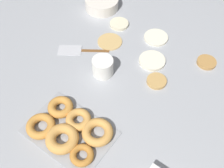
# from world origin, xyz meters

# --- Properties ---
(ground_plane) EXTENTS (3.00, 3.00, 0.00)m
(ground_plane) POSITION_xyz_m (0.00, 0.00, 0.00)
(ground_plane) COLOR #9EA0A5
(pancake_0) EXTENTS (0.11, 0.11, 0.01)m
(pancake_0) POSITION_xyz_m (-0.18, 0.10, 0.00)
(pancake_0) COLOR tan
(pancake_0) RESTS_ON ground_plane
(pancake_1) EXTENTS (0.11, 0.11, 0.01)m
(pancake_1) POSITION_xyz_m (-0.02, 0.24, 0.01)
(pancake_1) COLOR silver
(pancake_1) RESTS_ON ground_plane
(pancake_2) EXTENTS (0.08, 0.08, 0.01)m
(pancake_2) POSITION_xyz_m (0.11, 0.03, 0.01)
(pancake_2) COLOR tan
(pancake_2) RESTS_ON ground_plane
(pancake_3) EXTENTS (0.08, 0.08, 0.01)m
(pancake_3) POSITION_xyz_m (0.23, 0.24, 0.01)
(pancake_3) COLOR #B27F42
(pancake_3) RESTS_ON ground_plane
(pancake_4) EXTENTS (0.09, 0.09, 0.01)m
(pancake_4) POSITION_xyz_m (-0.21, 0.22, 0.01)
(pancake_4) COLOR beige
(pancake_4) RESTS_ON ground_plane
(pancake_5) EXTENTS (0.11, 0.11, 0.01)m
(pancake_5) POSITION_xyz_m (0.04, 0.11, 0.01)
(pancake_5) COLOR silver
(pancake_5) RESTS_ON ground_plane
(donut_tray) EXTENTS (0.30, 0.21, 0.04)m
(donut_tray) POSITION_xyz_m (-0.02, -0.35, 0.02)
(donut_tray) COLOR #93969B
(donut_tray) RESTS_ON ground_plane
(batter_bowl) EXTENTS (0.17, 0.17, 0.05)m
(batter_bowl) POSITION_xyz_m (-0.36, 0.28, 0.03)
(batter_bowl) COLOR silver
(batter_bowl) RESTS_ON ground_plane
(paper_cup) EXTENTS (0.09, 0.09, 0.08)m
(paper_cup) POSITION_xyz_m (-0.09, -0.06, 0.04)
(paper_cup) COLOR white
(paper_cup) RESTS_ON ground_plane
(spatula) EXTENTS (0.21, 0.16, 0.01)m
(spatula) POSITION_xyz_m (-0.27, -0.03, 0.00)
(spatula) COLOR brown
(spatula) RESTS_ON ground_plane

